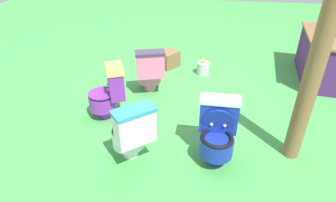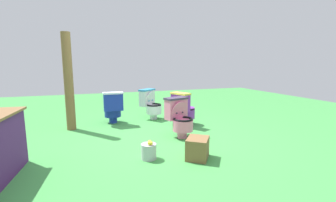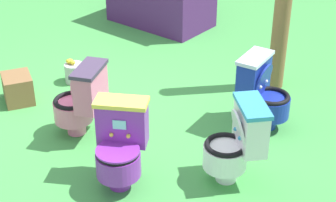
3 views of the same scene
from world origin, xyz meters
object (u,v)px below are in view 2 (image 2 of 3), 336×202
object	(u,v)px
toilet_white	(151,104)
lemon_bucket	(149,151)
toilet_purple	(184,108)
toilet_blue	(113,107)
wooden_post	(69,82)
small_crate	(198,148)
toilet_pink	(180,117)

from	to	relation	value
toilet_white	lemon_bucket	world-z (taller)	toilet_white
toilet_purple	toilet_blue	bearing A→B (deg)	-137.14
toilet_purple	wooden_post	distance (m)	2.44
toilet_purple	small_crate	xyz separation A→B (m)	(-1.76, 0.54, -0.22)
wooden_post	small_crate	size ratio (longest dim) A/B	5.46
toilet_blue	small_crate	distance (m)	2.57
toilet_pink	wooden_post	bearing A→B (deg)	-49.07
toilet_white	toilet_pink	size ratio (longest dim) A/B	1.00
small_crate	lemon_bucket	bearing A→B (deg)	72.56
toilet_white	toilet_blue	xyz separation A→B (m)	(-0.16, 0.92, 0.00)
small_crate	lemon_bucket	xyz separation A→B (m)	(0.21, 0.66, -0.03)
lemon_bucket	small_crate	bearing A→B (deg)	-107.44
toilet_white	lemon_bucket	distance (m)	2.45
toilet_blue	toilet_pink	bearing A→B (deg)	-52.52
toilet_blue	small_crate	xyz separation A→B (m)	(-2.39, -0.92, -0.22)
toilet_purple	small_crate	bearing A→B (deg)	-40.72
wooden_post	lemon_bucket	world-z (taller)	wooden_post
toilet_pink	lemon_bucket	bearing A→B (deg)	27.65
toilet_white	small_crate	world-z (taller)	toilet_white
toilet_white	toilet_pink	world-z (taller)	same
toilet_white	toilet_purple	world-z (taller)	same
wooden_post	lemon_bucket	xyz separation A→B (m)	(-1.98, -1.12, -0.86)
toilet_pink	lemon_bucket	size ratio (longest dim) A/B	2.63
wooden_post	toilet_blue	bearing A→B (deg)	-77.31
toilet_blue	small_crate	bearing A→B (deg)	-68.60
toilet_blue	wooden_post	xyz separation A→B (m)	(-0.20, 0.87, 0.60)
toilet_pink	lemon_bucket	distance (m)	1.15
small_crate	lemon_bucket	world-z (taller)	small_crate
toilet_purple	toilet_blue	size ratio (longest dim) A/B	1.00
wooden_post	lemon_bucket	distance (m)	2.44
toilet_pink	wooden_post	size ratio (longest dim) A/B	0.37
toilet_blue	lemon_bucket	world-z (taller)	toilet_blue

